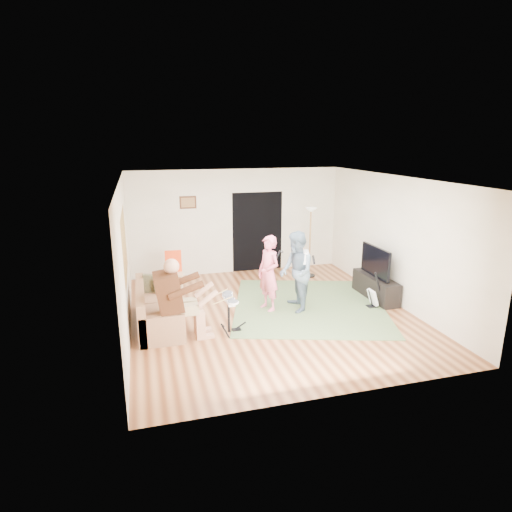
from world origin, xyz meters
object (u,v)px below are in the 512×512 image
Objects in this scene: television at (376,261)px; guitarist at (296,272)px; drum_kit at (229,316)px; sofa at (155,313)px; singer at (269,273)px; guitar_spare at (373,297)px; dining_chair at (174,277)px; tv_cabinet at (376,287)px; torchiere_lamp at (310,230)px.

guitarist is at bearing -174.55° from television.
sofa is at bearing 153.18° from drum_kit.
singer reaches higher than television.
guitar_spare is 0.84m from television.
television reaches higher than guitar_spare.
drum_kit is at bearing -173.37° from guitar_spare.
guitarist reaches higher than drum_kit.
guitar_spare is (3.16, 0.37, -0.08)m from drum_kit.
dining_chair is 4.56m from television.
sofa is 4.78m from television.
guitarist is 2.99m from dining_chair.
tv_cabinet is 1.30× the size of television.
television is at bearing 101.16° from guitarist.
singer is at bearing 39.71° from drum_kit.
tv_cabinet is at bearing 54.53° from guitar_spare.
singer is at bearing -131.73° from torchiere_lamp.
tv_cabinet is (1.96, 0.18, -0.58)m from guitarist.
singer is 1.12× the size of tv_cabinet.
guitarist is at bearing 23.23° from drum_kit.
television is at bearing 180.00° from tv_cabinet.
tv_cabinet is at bearing -66.49° from torchiere_lamp.
drum_kit is 3.59m from television.
television is (2.44, 0.00, 0.07)m from singer.
guitarist is at bearing -174.68° from tv_cabinet.
drum_kit is 1.76m from guitarist.
sofa is at bearing -152.50° from torchiere_lamp.
dining_chair is (-3.45, -0.21, -0.89)m from torchiere_lamp.
guitar_spare is at bearing -3.63° from sofa.
drum_kit is at bearing -71.11° from singer.
singer reaches higher than sofa.
sofa is 2.36m from singer.
singer is at bearing -179.92° from tv_cabinet.
tv_cabinet is at bearing 2.32° from sofa.
guitarist is 1.78× the size of dining_chair.
television is at bearing -67.79° from torchiere_lamp.
television reaches higher than sofa.
guitarist is at bearing -35.48° from dining_chair.
tv_cabinet is at bearing 69.26° from singer.
television is at bearing 2.34° from sofa.
television is (3.45, 0.84, 0.54)m from drum_kit.
tv_cabinet is (4.26, -1.67, -0.08)m from dining_chair.
singer reaches higher than tv_cabinet.
singer is at bearing -179.92° from television.
guitar_spare is at bearing -125.47° from tv_cabinet.
dining_chair is 4.58m from tv_cabinet.
singer is (2.30, 0.19, 0.53)m from sofa.
drum_kit is 3.60m from tv_cabinet.
guitarist reaches higher than guitar_spare.
drum_kit is 0.42× the size of guitarist.
drum_kit is at bearing -61.06° from guitarist.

